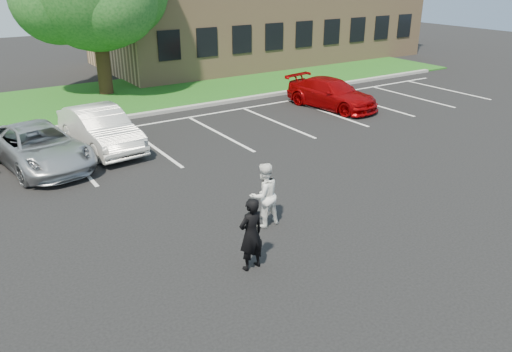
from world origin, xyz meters
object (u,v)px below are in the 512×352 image
Objects in this scene: man_white_shirt at (264,195)px; car_red_compact at (332,94)px; car_white_sedan at (100,129)px; car_silver_minivan at (39,147)px; man_black_suit at (251,234)px.

car_red_compact is (9.08, 7.89, -0.17)m from man_white_shirt.
car_white_sedan reaches higher than car_red_compact.
car_silver_minivan reaches higher than car_red_compact.
man_black_suit is 0.34× the size of car_silver_minivan.
car_silver_minivan is (-2.53, 8.88, -0.16)m from man_black_suit.
man_white_shirt is (1.33, 1.49, 0.00)m from man_black_suit.
man_white_shirt reaches higher than car_silver_minivan.
man_black_suit is 9.50m from car_white_sedan.
man_black_suit is 14.01m from car_red_compact.
car_red_compact is (12.94, 0.49, -0.01)m from car_silver_minivan.
man_black_suit reaches higher than car_white_sedan.
man_black_suit is at bearing -83.44° from car_silver_minivan.
car_red_compact is (10.41, 9.38, -0.17)m from man_black_suit.
man_black_suit is at bearing -148.13° from car_red_compact.
car_silver_minivan is 2.28m from car_white_sedan.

